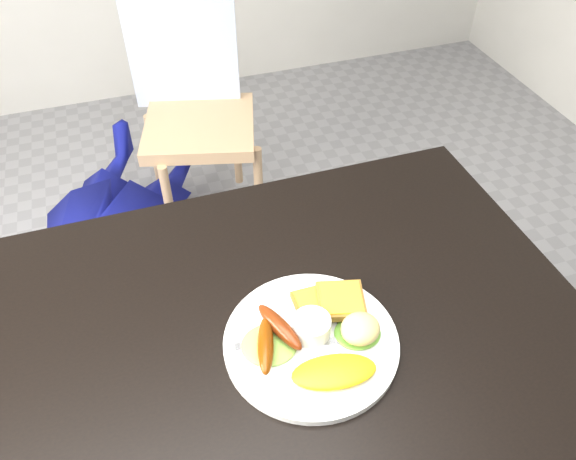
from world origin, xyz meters
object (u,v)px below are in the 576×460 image
Objects in this scene: person at (35,126)px; plate at (311,342)px; dining_table at (245,354)px; dining_chair at (200,127)px.

plate is at bearing 141.88° from person.
dining_table is 1.16m from dining_chair.
dining_chair is 0.61m from person.
dining_table is 4.16× the size of plate.
dining_table is at bearing -81.51° from dining_chair.
person is 0.96m from plate.
person reaches higher than plate.
plate is (-0.02, -1.15, 0.31)m from dining_chair.
dining_table is 0.11m from plate.
dining_chair is 0.25× the size of person.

